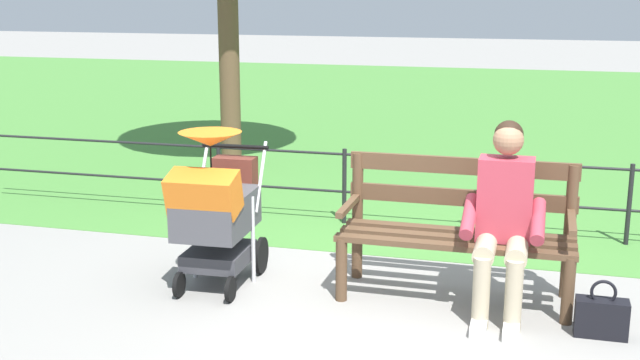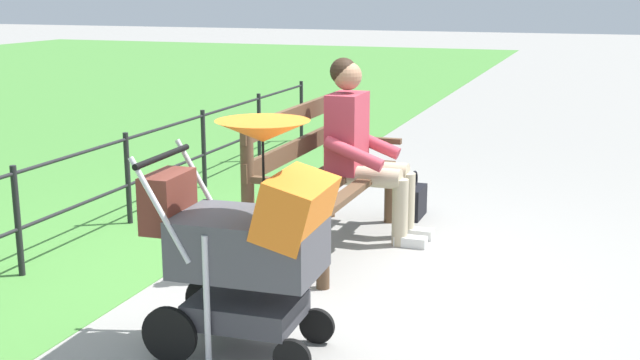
% 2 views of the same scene
% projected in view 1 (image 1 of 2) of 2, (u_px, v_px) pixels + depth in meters
% --- Properties ---
extents(ground_plane, '(60.00, 60.00, 0.00)m').
position_uv_depth(ground_plane, '(374.00, 293.00, 5.74)').
color(ground_plane, gray).
extents(grass_lawn, '(40.00, 16.00, 0.01)m').
position_uv_depth(grass_lawn, '(474.00, 112.00, 14.00)').
color(grass_lawn, '#478438').
rests_on(grass_lawn, ground).
extents(park_bench, '(1.60, 0.61, 0.96)m').
position_uv_depth(park_bench, '(458.00, 223.00, 5.59)').
color(park_bench, brown).
rests_on(park_bench, ground).
extents(person_on_bench, '(0.53, 0.74, 1.28)m').
position_uv_depth(person_on_bench, '(504.00, 214.00, 5.26)').
color(person_on_bench, tan).
rests_on(person_on_bench, ground).
extents(stroller, '(0.53, 0.91, 1.15)m').
position_uv_depth(stroller, '(216.00, 207.00, 5.75)').
color(stroller, black).
rests_on(stroller, ground).
extents(handbag, '(0.32, 0.14, 0.37)m').
position_uv_depth(handbag, '(601.00, 317.00, 5.00)').
color(handbag, black).
rests_on(handbag, ground).
extents(park_fence, '(8.59, 0.04, 0.70)m').
position_uv_depth(park_fence, '(467.00, 186.00, 7.06)').
color(park_fence, black).
rests_on(park_fence, ground).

